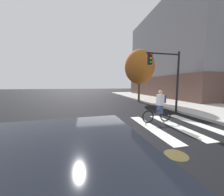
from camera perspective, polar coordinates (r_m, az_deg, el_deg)
name	(u,v)px	position (r m, az deg, el deg)	size (l,w,h in m)	color
ground_plane	(109,131)	(5.56, -1.55, -14.65)	(120.00, 120.00, 0.00)	black
crosswalk_stripes	(110,131)	(5.57, -0.78, -14.53)	(9.45, 3.77, 0.01)	silver
manhole_cover	(176,155)	(4.27, 26.99, -21.96)	(0.64, 0.64, 0.01)	#473D1E
cyclist	(159,106)	(7.05, 20.63, -3.51)	(1.71, 0.37, 1.69)	black
traffic_light_near	(168,71)	(9.45, 23.81, 10.95)	(2.47, 0.28, 4.20)	black
fire_hydrant	(159,98)	(14.29, 20.61, -0.14)	(0.33, 0.22, 0.78)	gold
street_tree_near	(139,67)	(14.83, 12.33, 13.55)	(3.29, 3.29, 5.85)	#4C3823
corner_building	(193,56)	(26.63, 32.64, 15.61)	(15.22, 18.20, 13.78)	brown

